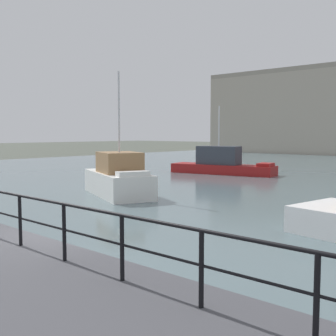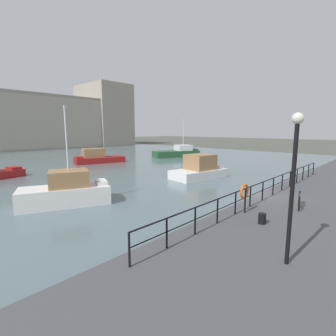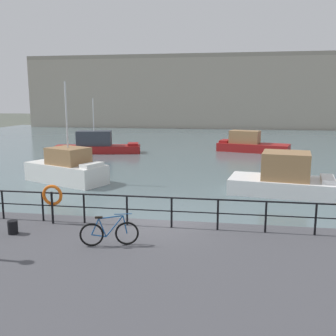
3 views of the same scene
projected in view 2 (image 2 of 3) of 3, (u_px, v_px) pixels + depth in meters
name	position (u px, v px, depth m)	size (l,w,h in m)	color
ground_plane	(256.00, 208.00, 15.42)	(240.00, 240.00, 0.00)	#4C5147
water_basin	(53.00, 163.00, 35.78)	(80.00, 60.00, 0.01)	slate
harbor_building	(21.00, 121.00, 60.73)	(70.29, 16.18, 18.11)	#A89E8E
moored_harbor_tender	(178.00, 152.00, 44.28)	(8.64, 5.78, 6.80)	#23512D
moored_blue_motorboat	(199.00, 169.00, 24.87)	(6.04, 3.69, 2.35)	white
moored_red_daysailer	(97.00, 158.00, 36.04)	(7.39, 4.25, 2.10)	maroon
moored_white_yacht	(67.00, 191.00, 15.96)	(5.86, 4.18, 6.28)	white
quay_railing	(268.00, 185.00, 14.47)	(20.46, 0.07, 1.08)	black
parked_bicycle	(299.00, 200.00, 12.64)	(1.72, 0.53, 0.98)	black
mooring_bollard	(262.00, 218.00, 10.51)	(0.32, 0.32, 0.44)	black
life_ring_stand	(244.00, 193.00, 11.82)	(0.75, 0.16, 1.40)	black
quay_lamp_post	(294.00, 170.00, 6.97)	(0.32, 0.32, 4.41)	black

